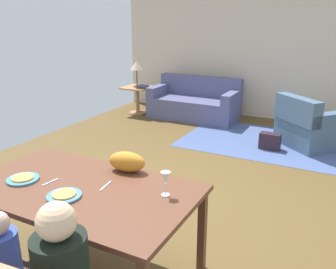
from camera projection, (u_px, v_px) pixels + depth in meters
ground_plane at (205, 180)px, 4.63m from camera, size 6.40×6.61×0.02m
back_wall at (271, 51)px, 7.03m from camera, size 6.40×0.10×2.70m
dining_table at (82, 195)px, 2.76m from camera, size 1.77×1.03×0.76m
plate_near_man at (23, 179)px, 2.85m from camera, size 0.25×0.25×0.02m
pizza_near_man at (23, 178)px, 2.84m from camera, size 0.17×0.17×0.01m
plate_near_child at (64, 196)px, 2.58m from camera, size 0.25×0.25×0.02m
pizza_near_child at (64, 194)px, 2.58m from camera, size 0.17×0.17×0.01m
wine_glass at (166, 179)px, 2.57m from camera, size 0.07×0.07×0.19m
fork at (50, 182)px, 2.81m from camera, size 0.03×0.15×0.01m
knife at (106, 186)px, 2.75m from camera, size 0.04×0.17×0.01m
cat at (127, 162)px, 2.99m from camera, size 0.34×0.21×0.17m
area_rug at (263, 142)px, 6.00m from camera, size 2.60×1.80×0.01m
couch at (195, 103)px, 7.34m from camera, size 1.77×0.86×0.82m
armchair at (310, 127)px, 5.74m from camera, size 1.21×1.21×0.82m
side_table at (137, 96)px, 7.63m from camera, size 0.56×0.56×0.58m
table_lamp at (137, 66)px, 7.43m from camera, size 0.26×0.26×0.54m
book_lower at (144, 87)px, 7.47m from camera, size 0.22×0.16×0.03m
book_upper at (142, 86)px, 7.45m from camera, size 0.22×0.16×0.03m
handbag at (270, 141)px, 5.64m from camera, size 0.32×0.16×0.26m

